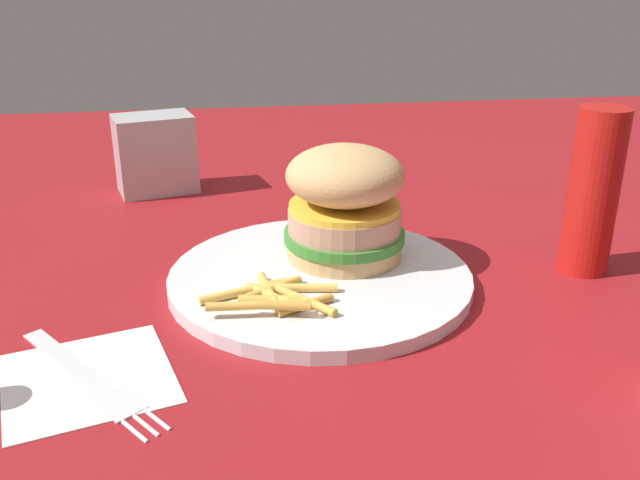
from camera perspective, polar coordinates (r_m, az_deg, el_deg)
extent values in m
plane|color=maroon|center=(0.59, -2.49, -4.68)|extent=(1.60, 1.60, 0.00)
cylinder|color=silver|center=(0.61, 0.00, -3.15)|extent=(0.26, 0.26, 0.01)
cylinder|color=tan|center=(0.63, 1.99, -0.64)|extent=(0.11, 0.11, 0.02)
cylinder|color=#387F2D|center=(0.63, 2.01, 0.38)|extent=(0.11, 0.11, 0.01)
cylinder|color=tan|center=(0.62, 2.02, 1.65)|extent=(0.10, 0.10, 0.02)
cylinder|color=yellow|center=(0.62, 2.04, 2.79)|extent=(0.10, 0.10, 0.01)
ellipsoid|color=tan|center=(0.61, 2.08, 5.35)|extent=(0.11, 0.11, 0.05)
cylinder|color=#E5B251|center=(0.56, -4.14, -4.56)|extent=(0.04, 0.04, 0.01)
cylinder|color=#E5B251|center=(0.57, -6.26, -4.19)|extent=(0.07, 0.03, 0.01)
cylinder|color=gold|center=(0.55, -1.41, -4.91)|extent=(0.05, 0.06, 0.01)
cylinder|color=#E5B251|center=(0.57, -2.73, -3.97)|extent=(0.08, 0.02, 0.01)
cylinder|color=gold|center=(0.56, -4.12, -4.34)|extent=(0.02, 0.07, 0.01)
cylinder|color=gold|center=(0.55, -3.98, -4.89)|extent=(0.05, 0.01, 0.01)
cylinder|color=gold|center=(0.54, -1.21, -5.35)|extent=(0.05, 0.03, 0.01)
cylinder|color=gold|center=(0.53, -3.32, -5.40)|extent=(0.05, 0.02, 0.01)
cylinder|color=gold|center=(0.53, -5.43, -5.36)|extent=(0.07, 0.01, 0.01)
cylinder|color=gold|center=(0.57, -3.79, -3.96)|extent=(0.05, 0.03, 0.01)
cube|color=white|center=(0.51, -18.53, -10.67)|extent=(0.14, 0.14, 0.00)
cube|color=silver|center=(0.53, -20.17, -9.01)|extent=(0.08, 0.10, 0.00)
cube|color=silver|center=(0.47, -16.19, -12.49)|extent=(0.04, 0.04, 0.00)
cylinder|color=silver|center=(0.45, -15.02, -14.62)|extent=(0.02, 0.02, 0.00)
cylinder|color=silver|center=(0.45, -14.12, -14.24)|extent=(0.02, 0.02, 0.00)
cylinder|color=silver|center=(0.45, -13.25, -13.86)|extent=(0.02, 0.02, 0.00)
cube|color=#B7BABF|center=(0.86, -13.38, 6.90)|extent=(0.10, 0.08, 0.09)
cylinder|color=#B21914|center=(0.66, 21.52, 3.68)|extent=(0.04, 0.04, 0.15)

